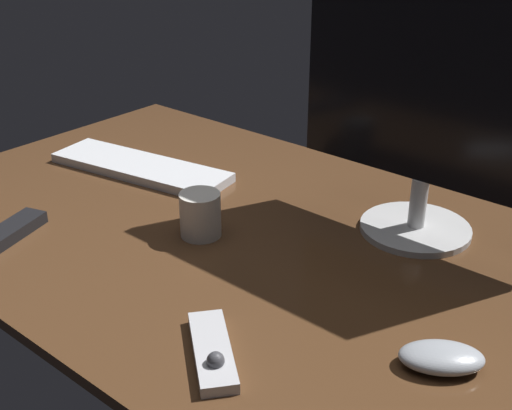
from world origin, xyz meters
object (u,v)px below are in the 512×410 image
at_px(monitor, 432,90).
at_px(keyboard, 140,167).
at_px(tv_remote, 4,236).
at_px(media_remote, 213,352).
at_px(coffee_mug, 200,215).
at_px(computer_mouse, 441,357).

xyz_separation_m(monitor, keyboard, (-0.59, -0.14, -0.25)).
bearing_deg(keyboard, monitor, 3.53).
distance_m(keyboard, tv_remote, 0.36).
xyz_separation_m(keyboard, media_remote, (0.55, -0.35, -0.00)).
distance_m(media_remote, tv_remote, 0.50).
relative_size(monitor, tv_remote, 2.78).
bearing_deg(media_remote, tv_remote, -140.09).
height_order(monitor, media_remote, monitor).
height_order(keyboard, media_remote, media_remote).
bearing_deg(tv_remote, keyboard, 170.72).
bearing_deg(coffee_mug, media_remote, -43.20).
bearing_deg(computer_mouse, media_remote, -179.50).
xyz_separation_m(computer_mouse, coffee_mug, (-0.49, 0.06, 0.03)).
relative_size(keyboard, coffee_mug, 5.11).
relative_size(monitor, coffee_mug, 6.10).
height_order(computer_mouse, tv_remote, computer_mouse).
bearing_deg(monitor, tv_remote, -136.43).
relative_size(keyboard, tv_remote, 2.33).
xyz_separation_m(monitor, computer_mouse, (0.20, -0.31, -0.25)).
height_order(keyboard, computer_mouse, computer_mouse).
distance_m(keyboard, media_remote, 0.65).
height_order(monitor, tv_remote, monitor).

